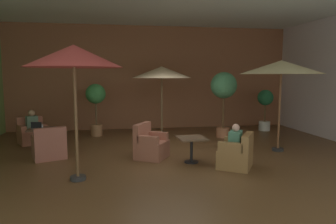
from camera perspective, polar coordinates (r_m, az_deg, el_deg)
The scene contains 18 objects.
ground_plane at distance 8.37m, azimuth 0.49°, elevation -7.97°, with size 11.29×8.70×0.02m, color brown.
wall_back_brick at distance 12.37m, azimuth -2.96°, elevation 6.34°, with size 11.29×0.08×4.06m, color brown.
cafe_table_front_left at distance 9.52m, azimuth -22.30°, elevation -3.62°, with size 0.73×0.73×0.62m.
armchair_front_left_north at distance 8.49m, azimuth -21.19°, elevation -6.03°, with size 0.97×0.95×0.84m.
armchair_front_left_east at distance 10.59m, azimuth -23.91°, elevation -3.70°, with size 1.02×0.99×0.82m.
cafe_table_front_right at distance 7.56m, azimuth 4.38°, elevation -5.78°, with size 0.70×0.70×0.62m.
armchair_front_right_north at distance 7.32m, azimuth 12.62°, elevation -7.72°, with size 1.01×1.03×0.82m.
armchair_front_right_east at distance 7.98m, azimuth -3.29°, elevation -6.23°, with size 0.99×1.01×0.90m.
patio_umbrella_tall_red at distance 6.36m, azimuth -17.10°, elevation 9.74°, with size 1.91×1.91×2.72m.
patio_umbrella_center_beige at distance 10.41m, azimuth -1.19°, elevation 7.31°, with size 2.00×2.00×2.43m.
patio_umbrella_near_wall at distance 9.09m, azimuth 20.28°, elevation 7.72°, with size 2.26×2.26×2.54m.
potted_tree_left_corner at distance 11.06m, azimuth -13.26°, elevation 2.15°, with size 0.70×0.70×1.84m.
potted_tree_mid_left at distance 12.42m, azimuth 17.59°, elevation 1.38°, with size 0.60×0.60×1.58m.
potted_tree_mid_right at distance 10.66m, azimuth 10.30°, elevation 4.11°, with size 0.90×0.90×2.24m.
patron_blue_shirt at distance 7.25m, azimuth 12.41°, elevation -4.87°, with size 0.43×0.47×0.59m.
patron_by_window at distance 10.49m, azimuth -23.97°, elevation -1.53°, with size 0.39×0.35×0.65m.
iced_drink_cup at distance 9.50m, azimuth -22.43°, elevation -2.48°, with size 0.08×0.08×0.11m, color white.
open_laptop at distance 9.48m, azimuth -23.09°, elevation -2.55°, with size 0.36×0.29×0.20m.
Camera 1 is at (-1.40, -7.98, 2.12)m, focal length 32.83 mm.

